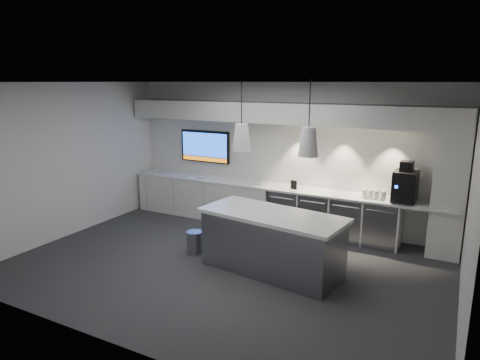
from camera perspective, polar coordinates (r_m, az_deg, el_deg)
The scene contains 28 objects.
floor at distance 7.30m, azimuth -2.07°, elevation -11.37°, with size 7.00×7.00×0.00m, color #303033.
ceiling at distance 6.65m, azimuth -2.29°, elevation 12.90°, with size 7.00×7.00×0.00m, color black.
wall_back at distance 9.03m, azimuth 5.77°, elevation 3.32°, with size 7.00×7.00×0.00m, color white.
wall_front at distance 4.89m, azimuth -16.99°, elevation -5.60°, with size 7.00×7.00×0.00m, color white.
wall_left at distance 9.05m, azimuth -21.77°, elevation 2.48°, with size 7.00×7.00×0.00m, color white.
wall_right at distance 5.95m, azimuth 28.52°, elevation -3.33°, with size 7.00×7.00×0.00m, color white.
back_counter at distance 8.86m, azimuth 4.89°, elevation -0.95°, with size 6.80×0.65×0.04m, color white.
left_base_cabinets at distance 9.76m, azimuth -4.67°, elevation -2.35°, with size 3.30×0.63×0.86m, color white.
fridge_unit_a at distance 8.89m, azimuth 6.32°, elevation -3.97°, with size 0.60×0.61×0.85m, color gray.
fridge_unit_b at distance 8.69m, azimuth 10.19°, elevation -4.50°, with size 0.60×0.61×0.85m, color gray.
fridge_unit_c at distance 8.54m, azimuth 14.23°, elevation -5.03°, with size 0.60×0.61×0.85m, color gray.
fridge_unit_d at distance 8.43m, azimuth 18.41°, elevation -5.55°, with size 0.60×0.61×0.85m, color gray.
backsplash at distance 8.63m, azimuth 13.14°, elevation 2.93°, with size 4.60×0.03×1.30m, color white.
soffit at distance 8.64m, azimuth 5.15°, elevation 8.91°, with size 6.90×0.60×0.40m, color white.
column at distance 8.14m, azimuth 26.23°, elevation -0.49°, with size 0.55×0.55×2.60m, color white.
wall_tv at distance 9.83m, azimuth -4.68°, elevation 4.49°, with size 1.25×0.07×0.72m.
island at distance 6.95m, azimuth 4.26°, elevation -8.26°, with size 2.43×1.30×0.98m.
bin at distance 7.77m, azimuth -6.07°, elevation -8.26°, with size 0.29×0.29×0.41m, color gray.
coffee_machine at distance 8.20m, azimuth 21.17°, elevation -0.62°, with size 0.42×0.59×0.73m.
sign_black at distance 8.62m, azimuth 7.18°, elevation -0.64°, with size 0.14×0.02×0.18m, color black.
sign_white at distance 8.90m, azimuth 2.46°, elevation -0.25°, with size 0.18×0.02×0.14m, color white.
cup_cluster at distance 8.25m, azimuth 17.43°, elevation -1.83°, with size 0.41×0.19×0.16m, color silver, non-canonical shape.
tray_a at distance 10.30m, azimuth -10.27°, elevation 1.06°, with size 0.16×0.16×0.03m, color #BABABA.
tray_b at distance 10.02m, azimuth -8.86°, elevation 0.77°, with size 0.16×0.16×0.03m, color #BABABA.
tray_c at distance 9.83m, azimuth -7.05°, elevation 0.60°, with size 0.16×0.16×0.03m, color #BABABA.
tray_d at distance 9.59m, azimuth -5.13°, elevation 0.32°, with size 0.16×0.16×0.03m, color #BABABA.
pendant_left at distance 6.77m, azimuth 0.20°, elevation 5.72°, with size 0.30×0.30×1.13m.
pendant_right at distance 6.34m, azimuth 9.10°, elevation 5.05°, with size 0.30×0.30×1.13m.
Camera 1 is at (3.32, -5.76, 3.02)m, focal length 32.00 mm.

